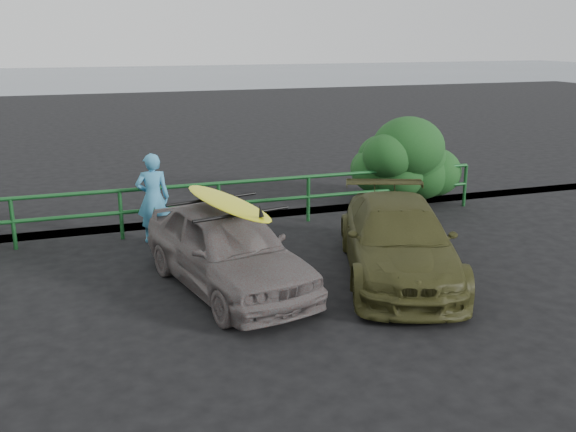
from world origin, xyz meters
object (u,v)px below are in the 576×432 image
object	(u,v)px
olive_vehicle	(398,240)
guardrail	(171,210)
man	(153,198)
surfboard	(226,202)
sedan	(228,249)

from	to	relation	value
olive_vehicle	guardrail	bearing A→B (deg)	152.18
man	surfboard	distance (m)	3.04
guardrail	surfboard	world-z (taller)	surfboard
olive_vehicle	man	bearing A→B (deg)	158.34
surfboard	sedan	bearing A→B (deg)	167.78
guardrail	man	distance (m)	0.64
sedan	surfboard	bearing A→B (deg)	-12.22
man	olive_vehicle	bearing A→B (deg)	142.41
olive_vehicle	surfboard	bearing A→B (deg)	-167.50
guardrail	surfboard	distance (m)	3.38
olive_vehicle	surfboard	world-z (taller)	surfboard
olive_vehicle	sedan	bearing A→B (deg)	-167.50
sedan	surfboard	distance (m)	0.77
surfboard	olive_vehicle	bearing A→B (deg)	-19.86
sedan	olive_vehicle	distance (m)	2.88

